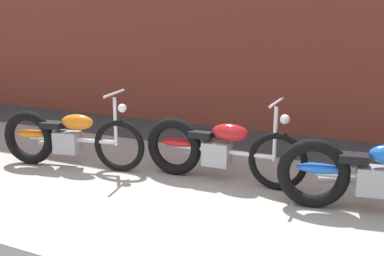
{
  "coord_description": "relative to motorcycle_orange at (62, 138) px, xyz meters",
  "views": [
    {
      "loc": [
        1.72,
        -2.39,
        1.84
      ],
      "look_at": [
        -0.28,
        1.77,
        0.75
      ],
      "focal_mm": 41.03,
      "sensor_mm": 36.0,
      "label": 1
    }
  ],
  "objects": [
    {
      "name": "sidewalk_slab",
      "position": [
        2.23,
        -0.14,
        -0.4
      ],
      "size": [
        36.0,
        3.5,
        0.01
      ],
      "primitive_type": "cube",
      "color": "#9E998E",
      "rests_on": "ground"
    },
    {
      "name": "motorcycle_orange",
      "position": [
        0.0,
        0.0,
        0.0
      ],
      "size": [
        1.99,
        0.68,
        1.03
      ],
      "rotation": [
        0.0,
        0.0,
        0.2
      ],
      "color": "black",
      "rests_on": "ground"
    },
    {
      "name": "motorcycle_red",
      "position": [
        1.97,
        0.37,
        0.0
      ],
      "size": [
        2.01,
        0.58,
        1.03
      ],
      "rotation": [
        0.0,
        0.0,
        0.03
      ],
      "color": "black",
      "rests_on": "ground"
    },
    {
      "name": "motorcycle_blue",
      "position": [
        3.71,
        0.16,
        0.0
      ],
      "size": [
        1.99,
        0.65,
        1.03
      ],
      "rotation": [
        0.0,
        0.0,
        0.18
      ],
      "color": "black",
      "rests_on": "ground"
    }
  ]
}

